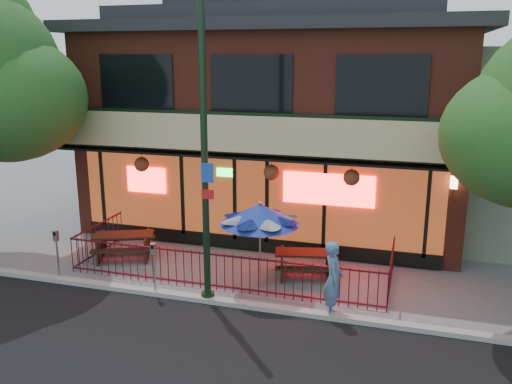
% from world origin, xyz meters
% --- Properties ---
extents(ground, '(80.00, 80.00, 0.00)m').
position_xyz_m(ground, '(0.00, 0.00, 0.00)').
color(ground, gray).
rests_on(ground, ground).
extents(curb, '(80.00, 0.25, 0.12)m').
position_xyz_m(curb, '(0.00, -0.50, 0.06)').
color(curb, '#999993').
rests_on(curb, ground).
extents(restaurant_building, '(12.96, 9.49, 8.05)m').
position_xyz_m(restaurant_building, '(0.00, 7.11, 4.13)').
color(restaurant_building, maroon).
rests_on(restaurant_building, ground).
extents(patio_fence, '(8.44, 2.62, 1.00)m').
position_xyz_m(patio_fence, '(0.00, 0.50, 0.63)').
color(patio_fence, '#4B101D').
rests_on(patio_fence, ground).
extents(street_light, '(0.43, 0.32, 7.00)m').
position_xyz_m(street_light, '(0.00, -0.40, 3.15)').
color(street_light, black).
rests_on(street_light, ground).
extents(picnic_table_left, '(2.10, 1.88, 0.74)m').
position_xyz_m(picnic_table_left, '(-3.38, 1.53, 0.48)').
color(picnic_table_left, '#311E12').
rests_on(picnic_table_left, ground).
extents(picnic_table_right, '(1.83, 1.55, 0.68)m').
position_xyz_m(picnic_table_right, '(1.95, 1.76, 0.45)').
color(picnic_table_right, black).
rests_on(picnic_table_right, ground).
extents(patio_umbrella, '(2.00, 1.99, 2.28)m').
position_xyz_m(patio_umbrella, '(1.00, 0.70, 1.95)').
color(patio_umbrella, gray).
rests_on(patio_umbrella, ground).
extents(pedestrian, '(0.54, 0.72, 1.79)m').
position_xyz_m(pedestrian, '(3.02, -0.35, 0.90)').
color(pedestrian, '#4D6F9A').
rests_on(pedestrian, ground).
extents(parking_meter_near, '(0.13, 0.11, 1.34)m').
position_xyz_m(parking_meter_near, '(-1.37, -0.48, 0.91)').
color(parking_meter_near, '#94989C').
rests_on(parking_meter_near, ground).
extents(parking_meter_far, '(0.13, 0.11, 1.38)m').
position_xyz_m(parking_meter_far, '(-4.20, -0.40, 0.93)').
color(parking_meter_far, gray).
rests_on(parking_meter_far, ground).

